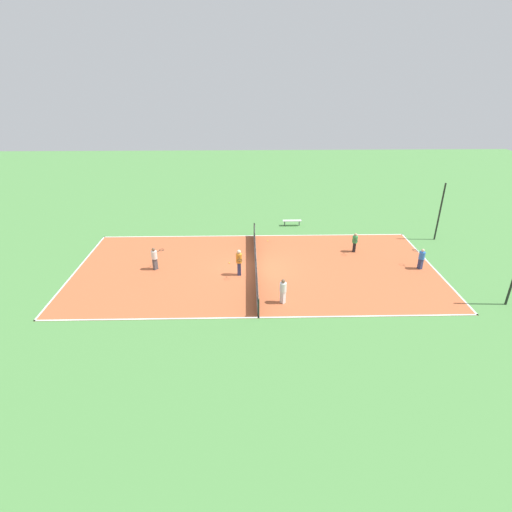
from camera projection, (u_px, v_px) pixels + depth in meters
The scene contains 12 objects.
ground_plane at pixel (256, 269), 25.19m from camera, with size 80.00×80.00×0.00m, color #518E47.
court_surface at pixel (256, 269), 25.19m from camera, with size 11.01×22.63×0.02m.
tennis_net at pixel (256, 261), 24.96m from camera, with size 10.81×0.10×1.03m.
bench at pixel (292, 221), 31.92m from camera, with size 0.36×1.47×0.45m.
player_far_white at pixel (155, 257), 24.76m from camera, with size 0.92×0.86×1.47m.
player_center_orange at pixel (239, 261), 24.02m from camera, with size 0.96×0.43×1.67m.
player_near_white at pixel (283, 290), 21.20m from camera, with size 0.51×0.51×1.43m.
player_far_green at pixel (355, 241), 27.18m from camera, with size 0.98×0.54×1.35m.
player_near_blue at pixel (421, 258), 24.88m from camera, with size 0.98×0.71×1.35m.
tennis_ball_right_alley at pixel (229, 263), 25.83m from camera, with size 0.07×0.07×0.07m, color #CCE033.
tennis_ball_far_baseline at pixel (268, 241), 29.11m from camera, with size 0.07×0.07×0.07m, color #CCE033.
fence_post_back_left at pixel (440, 212), 28.61m from camera, with size 0.12×0.12×4.25m.
Camera 1 is at (22.42, -0.52, 11.52)m, focal length 28.00 mm.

